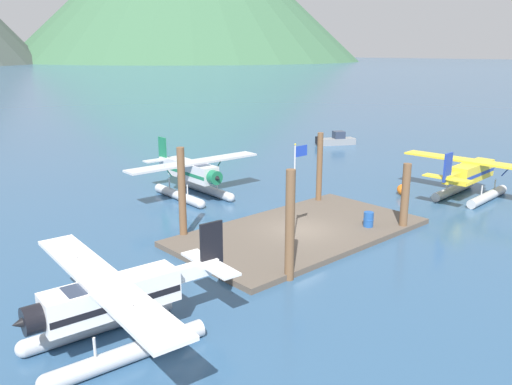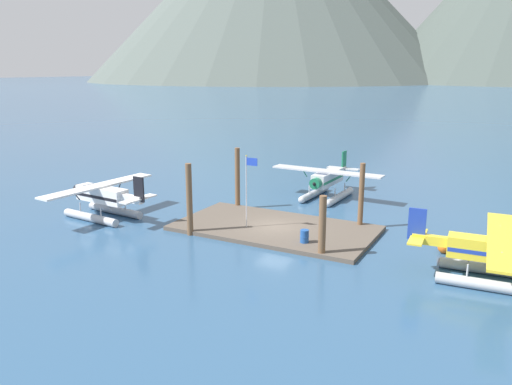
% 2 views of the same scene
% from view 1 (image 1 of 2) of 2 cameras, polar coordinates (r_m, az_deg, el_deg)
% --- Properties ---
extents(ground_plane, '(1200.00, 1200.00, 0.00)m').
position_cam_1_polar(ground_plane, '(30.47, 4.83, -4.56)').
color(ground_plane, '#2D5175').
extents(dock_platform, '(14.59, 7.89, 0.30)m').
position_cam_1_polar(dock_platform, '(30.42, 4.83, -4.30)').
color(dock_platform, brown).
rests_on(dock_platform, ground).
extents(piling_near_left, '(0.43, 0.43, 5.24)m').
position_cam_1_polar(piling_near_left, '(23.73, 3.71, -3.66)').
color(piling_near_left, brown).
rests_on(piling_near_left, ground).
extents(piling_near_right, '(0.47, 0.47, 4.02)m').
position_cam_1_polar(piling_near_right, '(31.67, 15.92, -0.52)').
color(piling_near_right, brown).
rests_on(piling_near_right, ground).
extents(piling_far_left, '(0.42, 0.42, 5.25)m').
position_cam_1_polar(piling_far_left, '(29.12, -8.06, -0.19)').
color(piling_far_left, brown).
rests_on(piling_far_left, ground).
extents(piling_far_right, '(0.39, 0.39, 4.97)m').
position_cam_1_polar(piling_far_right, '(35.87, 6.92, 2.56)').
color(piling_far_right, brown).
rests_on(piling_far_right, ground).
extents(flagpole, '(0.95, 0.10, 5.38)m').
position_cam_1_polar(flagpole, '(27.51, 4.41, 1.29)').
color(flagpole, silver).
rests_on(flagpole, dock_platform).
extents(fuel_drum, '(0.62, 0.62, 0.88)m').
position_cam_1_polar(fuel_drum, '(31.32, 12.15, -2.87)').
color(fuel_drum, '#1E4C99').
rests_on(fuel_drum, dock_platform).
extents(mooring_buoy, '(0.81, 0.81, 0.81)m').
position_cam_1_polar(mooring_buoy, '(39.89, 15.66, 0.31)').
color(mooring_buoy, orange).
rests_on(mooring_buoy, ground).
extents(seaplane_yellow_stbd_aft, '(7.97, 10.47, 3.84)m').
position_cam_1_polar(seaplane_yellow_stbd_aft, '(40.53, 22.45, 1.65)').
color(seaplane_yellow_stbd_aft, '#B7BABF').
rests_on(seaplane_yellow_stbd_aft, ground).
extents(seaplane_silver_bow_centre, '(10.44, 7.98, 3.84)m').
position_cam_1_polar(seaplane_silver_bow_centre, '(37.87, -6.87, 1.83)').
color(seaplane_silver_bow_centre, '#B7BABF').
rests_on(seaplane_silver_bow_centre, ground).
extents(seaplane_white_port_aft, '(7.97, 10.48, 3.84)m').
position_cam_1_polar(seaplane_white_port_aft, '(19.54, -15.38, -11.85)').
color(seaplane_white_port_aft, '#B7BABF').
rests_on(seaplane_white_port_aft, ground).
extents(boat_grey_open_east, '(4.45, 3.28, 1.50)m').
position_cam_1_polar(boat_grey_open_east, '(59.92, 8.83, 5.65)').
color(boat_grey_open_east, gray).
rests_on(boat_grey_open_east, ground).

